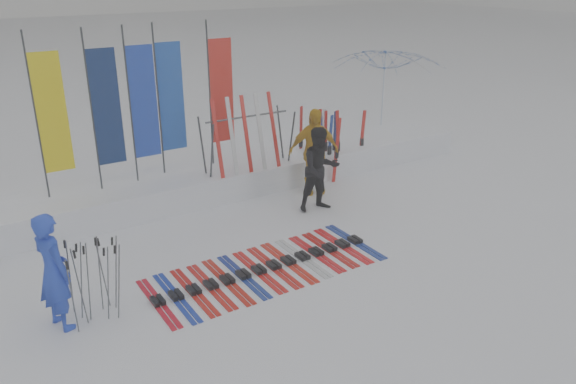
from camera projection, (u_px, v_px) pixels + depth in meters
ground at (330, 281)px, 9.28m from camera, size 120.00×120.00×0.00m
snow_bank at (210, 181)px, 12.77m from camera, size 14.00×1.60×0.60m
person_blue at (54, 272)px, 7.80m from camera, size 0.61×0.75×1.77m
person_black at (320, 169)px, 11.70m from camera, size 0.95×0.79×1.80m
person_yellow at (314, 151)px, 12.60m from camera, size 1.24×0.81×1.96m
tent_canopy at (385, 97)px, 15.83m from camera, size 3.55×3.60×2.85m
ski_row at (266, 268)px, 9.60m from camera, size 4.05×1.67×0.07m
pole_cluster at (94, 281)px, 8.11m from camera, size 0.79×0.62×1.25m
feather_flags at (141, 102)px, 11.52m from camera, size 4.21×0.27×3.20m
ski_rack at (248, 134)px, 12.45m from camera, size 2.04×0.80×1.23m
upright_skis at (327, 143)px, 13.87m from camera, size 1.56×1.11×1.70m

